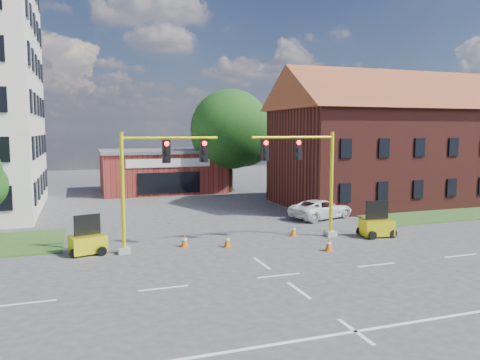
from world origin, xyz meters
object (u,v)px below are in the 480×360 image
Objects in this scene: signal_mast_east at (307,172)px; trailer_east at (377,226)px; signal_mast_west at (155,176)px; pickup_white at (321,209)px; trailer_west at (88,242)px.

signal_mast_east is 3.02× the size of trailer_east.
pickup_white is (12.60, 5.24, -3.24)m from signal_mast_west.
signal_mast_west is 4.78m from trailer_west.
trailer_east is 6.20m from pickup_white.
trailer_east is at bearing 165.87° from pickup_white.
trailer_west reaches higher than pickup_white.
signal_mast_east is 5.40m from trailer_east.
signal_mast_west is 3.16× the size of trailer_west.
pickup_white is at bearing 22.59° from signal_mast_west.
signal_mast_west is 1.26× the size of pickup_white.
signal_mast_west reaches higher than trailer_west.
signal_mast_east is at bearing 175.29° from trailer_east.
signal_mast_east is 3.16× the size of trailer_west.
signal_mast_west is at bearing -24.37° from trailer_west.
trailer_east is (16.31, -1.43, 0.03)m from trailer_west.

